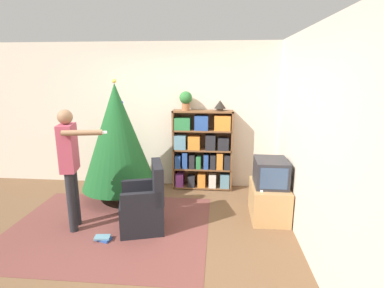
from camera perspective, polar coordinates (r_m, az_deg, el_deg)
The scene contains 15 objects.
ground_plane at distance 4.08m, azimuth -8.70°, elevation -17.32°, with size 14.00×14.00×0.00m, color brown.
wall_back at distance 5.51m, azimuth -4.25°, elevation 5.38°, with size 8.00×0.10×2.60m.
wall_right at distance 3.64m, azimuth 22.30°, elevation 0.09°, with size 0.10×8.00×2.60m.
area_rug at distance 4.41m, azimuth -15.54°, elevation -15.10°, with size 2.71×2.16×0.01m.
bookshelf at distance 5.36m, azimuth 2.02°, elevation -1.32°, with size 1.06×0.27×1.43m.
tv_stand at distance 4.59m, azimuth 14.43°, elevation -10.47°, with size 0.51×0.75×0.50m.
television at distance 4.43m, azimuth 14.77°, elevation -5.26°, with size 0.45×0.53×0.38m.
game_remote at distance 4.26m, azimuth 13.03°, elevation -8.50°, with size 0.04×0.12×0.02m.
christmas_tree at distance 4.99m, azimuth -14.03°, elevation 1.37°, with size 1.21×1.21×1.98m.
armchair at distance 4.16m, azimuth -9.07°, elevation -11.66°, with size 0.70×0.70×0.92m.
standing_person at distance 4.21m, azimuth -22.22°, elevation -2.88°, with size 0.69×0.46×1.63m.
potted_plant at distance 5.23m, azimuth -1.20°, elevation 8.50°, with size 0.22×0.22×0.33m.
table_lamp at distance 5.21m, azimuth 5.37°, elevation 7.44°, with size 0.20×0.20×0.18m.
book_pile_near_tree at distance 4.97m, azimuth -9.75°, elevation -11.10°, with size 0.19×0.13×0.05m.
book_pile_by_chair at distance 4.14m, azimuth -16.60°, elevation -16.83°, with size 0.22×0.17×0.06m.
Camera 1 is at (0.90, -3.39, 2.09)m, focal length 28.00 mm.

